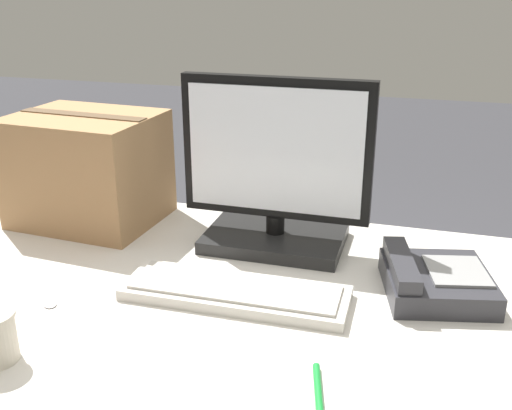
{
  "coord_description": "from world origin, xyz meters",
  "views": [
    {
      "loc": [
        0.33,
        -1.01,
        1.33
      ],
      "look_at": [
        0.0,
        0.12,
        0.87
      ],
      "focal_mm": 42.0,
      "sensor_mm": 36.0,
      "label": 1
    }
  ],
  "objects_px": {
    "spoon": "(46,295)",
    "pen_marker": "(318,393)",
    "desk_phone": "(434,280)",
    "monitor": "(276,179)",
    "cardboard_box": "(88,168)",
    "keyboard": "(233,292)"
  },
  "relations": [
    {
      "from": "spoon",
      "to": "pen_marker",
      "type": "relative_size",
      "value": 0.99
    },
    {
      "from": "spoon",
      "to": "pen_marker",
      "type": "xyz_separation_m",
      "value": [
        0.59,
        -0.15,
        0.0
      ]
    },
    {
      "from": "spoon",
      "to": "desk_phone",
      "type": "bearing_deg",
      "value": 61.52
    },
    {
      "from": "spoon",
      "to": "monitor",
      "type": "bearing_deg",
      "value": 88.53
    },
    {
      "from": "keyboard",
      "to": "pen_marker",
      "type": "distance_m",
      "value": 0.33
    },
    {
      "from": "spoon",
      "to": "cardboard_box",
      "type": "relative_size",
      "value": 0.36
    },
    {
      "from": "monitor",
      "to": "desk_phone",
      "type": "height_order",
      "value": "monitor"
    },
    {
      "from": "desk_phone",
      "to": "spoon",
      "type": "xyz_separation_m",
      "value": [
        -0.75,
        -0.23,
        -0.03
      ]
    },
    {
      "from": "cardboard_box",
      "to": "pen_marker",
      "type": "distance_m",
      "value": 0.9
    },
    {
      "from": "monitor",
      "to": "spoon",
      "type": "relative_size",
      "value": 3.26
    },
    {
      "from": "desk_phone",
      "to": "cardboard_box",
      "type": "height_order",
      "value": "cardboard_box"
    },
    {
      "from": "keyboard",
      "to": "desk_phone",
      "type": "xyz_separation_m",
      "value": [
        0.38,
        0.13,
        0.02
      ]
    },
    {
      "from": "monitor",
      "to": "cardboard_box",
      "type": "bearing_deg",
      "value": 177.77
    },
    {
      "from": "keyboard",
      "to": "desk_phone",
      "type": "distance_m",
      "value": 0.41
    },
    {
      "from": "monitor",
      "to": "cardboard_box",
      "type": "distance_m",
      "value": 0.51
    },
    {
      "from": "spoon",
      "to": "pen_marker",
      "type": "distance_m",
      "value": 0.6
    },
    {
      "from": "desk_phone",
      "to": "pen_marker",
      "type": "relative_size",
      "value": 1.89
    },
    {
      "from": "desk_phone",
      "to": "cardboard_box",
      "type": "bearing_deg",
      "value": 156.75
    },
    {
      "from": "keyboard",
      "to": "spoon",
      "type": "xyz_separation_m",
      "value": [
        -0.37,
        -0.1,
        -0.01
      ]
    },
    {
      "from": "desk_phone",
      "to": "pen_marker",
      "type": "height_order",
      "value": "desk_phone"
    },
    {
      "from": "desk_phone",
      "to": "pen_marker",
      "type": "xyz_separation_m",
      "value": [
        -0.16,
        -0.38,
        -0.02
      ]
    },
    {
      "from": "monitor",
      "to": "pen_marker",
      "type": "xyz_separation_m",
      "value": [
        0.2,
        -0.52,
        -0.16
      ]
    }
  ]
}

